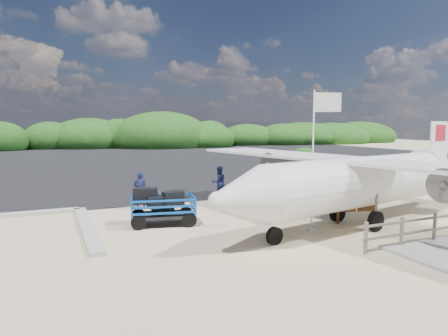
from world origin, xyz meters
The scene contains 10 objects.
ground centered at (0.00, 0.00, 0.00)m, with size 160.00×160.00×0.00m, color beige.
asphalt_apron centered at (0.00, 30.00, 0.00)m, with size 90.00×50.00×0.04m, color #B2B2B2, non-canonical shape.
vegetation_band centered at (0.00, 55.00, 0.00)m, with size 124.00×8.00×4.40m, color #B2B2B2, non-canonical shape.
fence centered at (6.00, -5.00, 0.00)m, with size 6.40×2.00×1.10m, color #B2B2B2, non-canonical shape.
baggage_cart centered at (-1.68, 0.97, 0.00)m, with size 2.68×1.53×1.34m, color blue, non-canonical shape.
flagpole centered at (3.09, -2.15, 0.00)m, with size 1.03×0.43×5.17m, color white, non-canonical shape.
signboard centered at (5.44, -1.93, 0.00)m, with size 1.73×0.16×1.42m, color brown, non-canonical shape.
crew_a centered at (-1.85, 4.28, 0.88)m, with size 0.64×0.42×1.77m, color #121745.
crew_b centered at (2.59, 5.34, 0.87)m, with size 0.84×0.66×1.73m, color #121745.
aircraft_large centered at (14.26, 25.23, 0.00)m, with size 17.29×17.29×5.19m, color #B2B2B2, non-canonical shape.
Camera 1 is at (-5.77, -14.04, 3.94)m, focal length 32.00 mm.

